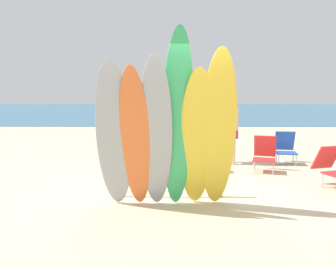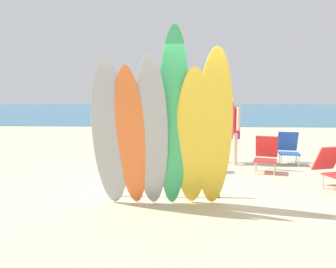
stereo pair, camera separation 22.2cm
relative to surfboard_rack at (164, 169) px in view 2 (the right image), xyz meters
The scene contains 17 objects.
ground 14.01m from the surfboard_rack, 90.00° to the left, with size 60.00×60.00×0.00m, color beige.
ocean_water 32.45m from the surfboard_rack, 90.00° to the left, with size 60.00×40.00×0.02m, color teal.
surfboard_rack is the anchor object (origin of this frame).
surfboard_grey_0 1.21m from the surfboard_rack, 142.13° to the right, with size 0.56×0.06×2.37m, color #999EA3.
surfboard_orange_1 1.00m from the surfboard_rack, 126.64° to the right, with size 0.47×0.07×2.29m, color orange.
surfboard_grey_2 0.96m from the surfboard_rack, 104.04° to the right, with size 0.51×0.07×2.43m, color #999EA3.
surfboard_green_3 1.08m from the surfboard_rack, 74.60° to the right, with size 0.48×0.07×2.81m, color #38B266.
surfboard_yellow_4 0.93m from the surfboard_rack, 48.91° to the right, with size 0.55×0.08×2.25m, color yellow.
surfboard_yellow_5 1.23m from the surfboard_rack, 36.52° to the right, with size 0.55×0.08×2.53m, color yellow.
beachgoer_strolling 5.34m from the surfboard_rack, 97.02° to the left, with size 0.41×0.50×1.56m.
beachgoer_by_water 3.44m from the surfboard_rack, 92.12° to the left, with size 0.42×0.53×1.61m.
beachgoer_photographing 3.28m from the surfboard_rack, 61.41° to the left, with size 0.44×0.55×1.70m.
beachgoer_near_rack 2.03m from the surfboard_rack, 85.63° to the left, with size 0.42×0.46×1.55m.
beachgoer_midbeach 7.62m from the surfboard_rack, 83.14° to the left, with size 0.53×0.43×1.69m.
beach_chair_red 3.02m from the surfboard_rack, 41.73° to the left, with size 0.68×0.79×0.83m.
beach_chair_blue 4.23m from the surfboard_rack, 43.82° to the left, with size 0.60×0.74×0.83m.
beach_chair_striped 3.26m from the surfboard_rack, 11.80° to the left, with size 0.69×0.84×0.80m.
Camera 2 is at (0.29, -5.64, 1.79)m, focal length 35.46 mm.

